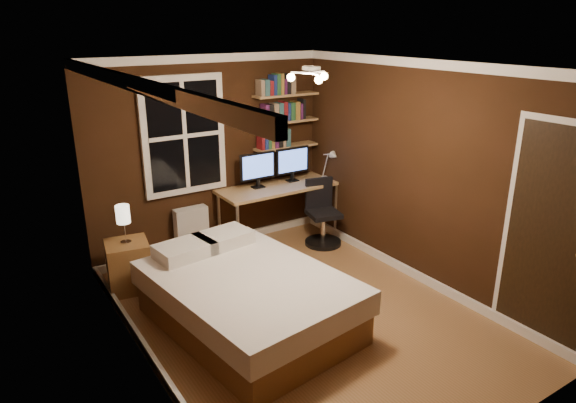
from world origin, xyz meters
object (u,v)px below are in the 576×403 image
bed (247,298)px  desk_lamp (329,164)px  bedside_lamp (124,224)px  desk (279,190)px  monitor_right (292,164)px  office_chair (322,221)px  radiator (192,231)px  nightstand (129,266)px  monitor_left (258,170)px

bed → desk_lamp: (2.13, 1.51, 0.71)m
bed → bedside_lamp: (-0.75, 1.38, 0.48)m
desk → desk_lamp: bearing=-9.6°
monitor_right → office_chair: size_ratio=0.57×
radiator → desk_lamp: size_ratio=1.45×
nightstand → monitor_left: size_ratio=1.10×
monitor_right → desk_lamp: (0.47, -0.21, -0.02)m
desk → monitor_left: (-0.27, 0.08, 0.30)m
office_chair → nightstand: bearing=-170.3°
bedside_lamp → monitor_right: bearing=8.0°
bedside_lamp → office_chair: size_ratio=0.49×
monitor_left → desk_lamp: (1.01, -0.21, -0.02)m
monitor_left → office_chair: size_ratio=0.57×
desk → bedside_lamp: bearing=-173.2°
desk_lamp → office_chair: bearing=-137.2°
bedside_lamp → desk_lamp: 2.90m
office_chair → radiator: bearing=172.0°
bedside_lamp → monitor_left: (1.87, 0.34, 0.24)m
nightstand → bedside_lamp: bearing=0.0°
desk → office_chair: (0.43, -0.41, -0.40)m
radiator → desk_lamp: (1.93, -0.34, 0.69)m
bedside_lamp → bed: bearing=-61.3°
bedside_lamp → nightstand: bearing=0.0°
monitor_left → office_chair: monitor_left is taller
monitor_left → nightstand: bearing=-169.8°
nightstand → monitor_right: bearing=17.6°
nightstand → office_chair: office_chair is taller
monitor_left → office_chair: 1.11m
nightstand → office_chair: 2.58m
nightstand → bedside_lamp: bedside_lamp is taller
radiator → office_chair: bearing=-21.1°
radiator → monitor_right: size_ratio=1.25×
desk_lamp → desk: bearing=170.4°
monitor_left → bed: bearing=-123.2°
monitor_left → monitor_right: same height
bed → monitor_right: (1.66, 1.71, 0.73)m
nightstand → desk: desk is taller
monitor_left → desk_lamp: monitor_left is taller
radiator → nightstand: bearing=-153.8°
desk → desk_lamp: size_ratio=3.78×
office_chair → desk_lamp: bearing=55.9°
bedside_lamp → monitor_left: 1.92m
bedside_lamp → office_chair: (2.58, -0.15, -0.46)m
bed → office_chair: 2.20m
monitor_right → desk_lamp: 0.51m
bed → desk: 2.19m
bed → bedside_lamp: 1.64m
bedside_lamp → office_chair: bearing=-3.4°
bed → monitor_right: monitor_right is taller
nightstand → desk_lamp: desk_lamp is taller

